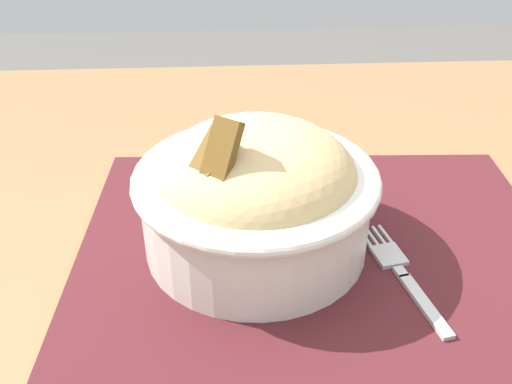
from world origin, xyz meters
TOP-DOWN VIEW (x-y plane):
  - table at (0.00, 0.00)m, footprint 1.36×0.91m
  - placemat at (0.04, 0.03)m, footprint 0.40×0.33m
  - bowl at (-0.01, 0.04)m, footprint 0.21×0.21m
  - fork at (0.10, 0.00)m, footprint 0.04×0.13m

SIDE VIEW (x-z plane):
  - table at x=0.00m, z-range 0.31..1.04m
  - placemat at x=0.04m, z-range 0.73..0.74m
  - fork at x=0.10m, z-range 0.74..0.74m
  - bowl at x=-0.01m, z-range 0.72..0.85m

